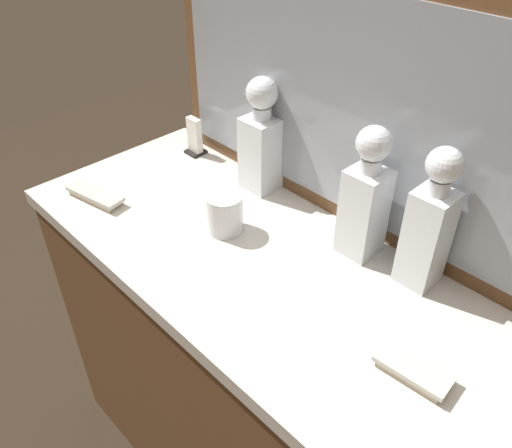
{
  "coord_description": "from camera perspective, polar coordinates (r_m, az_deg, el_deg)",
  "views": [
    {
      "loc": [
        0.64,
        -0.61,
        1.66
      ],
      "look_at": [
        0.0,
        0.0,
        1.0
      ],
      "focal_mm": 36.28,
      "sensor_mm": 36.0,
      "label": 1
    }
  ],
  "objects": [
    {
      "name": "dresser",
      "position": [
        1.49,
        0.0,
        -16.73
      ],
      "size": [
        1.21,
        0.53,
        0.92
      ],
      "color": "brown",
      "rests_on": "ground_plane"
    },
    {
      "name": "napkin_holder",
      "position": [
        1.52,
        -6.77,
        9.32
      ],
      "size": [
        0.05,
        0.05,
        0.11
      ],
      "color": "black",
      "rests_on": "dresser"
    },
    {
      "name": "crystal_tumbler_far_left",
      "position": [
        1.2,
        -3.48,
        1.07
      ],
      "size": [
        0.09,
        0.09,
        0.1
      ],
      "color": "white",
      "rests_on": "dresser"
    },
    {
      "name": "dresser_mirror",
      "position": [
        1.17,
        9.0,
        13.06
      ],
      "size": [
        1.03,
        0.03,
        0.56
      ],
      "color": "brown",
      "rests_on": "dresser"
    },
    {
      "name": "silver_brush_front",
      "position": [
        1.38,
        -17.28,
        2.99
      ],
      "size": [
        0.17,
        0.08,
        0.02
      ],
      "color": "#B7A88C",
      "rests_on": "dresser"
    },
    {
      "name": "crystal_decanter_left",
      "position": [
        1.11,
        11.88,
        2.1
      ],
      "size": [
        0.08,
        0.08,
        0.3
      ],
      "color": "white",
      "rests_on": "dresser"
    },
    {
      "name": "silver_brush_rear",
      "position": [
        0.96,
        16.99,
        -15.12
      ],
      "size": [
        0.13,
        0.07,
        0.02
      ],
      "color": "#B7A88C",
      "rests_on": "dresser"
    },
    {
      "name": "crystal_decanter_far_right",
      "position": [
        1.07,
        18.41,
        -0.8
      ],
      "size": [
        0.08,
        0.08,
        0.31
      ],
      "color": "white",
      "rests_on": "dresser"
    },
    {
      "name": "crystal_decanter_front",
      "position": [
        1.32,
        0.62,
        8.63
      ],
      "size": [
        0.09,
        0.09,
        0.3
      ],
      "color": "white",
      "rests_on": "dresser"
    }
  ]
}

